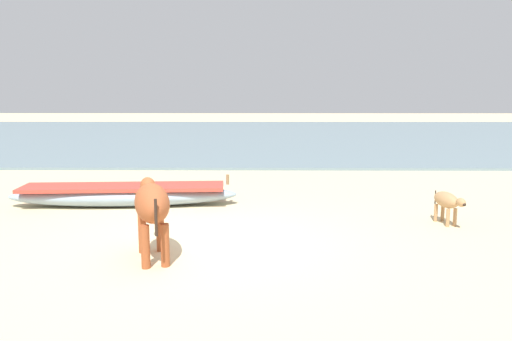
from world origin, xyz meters
name	(u,v)px	position (x,y,z in m)	size (l,w,h in m)	color
ground	(212,243)	(0.00, 0.00, 0.00)	(80.00, 80.00, 0.00)	beige
sea_water	(245,136)	(0.00, 16.85, 0.04)	(60.00, 20.00, 0.08)	slate
fishing_boat_0	(124,194)	(-1.99, 2.49, 0.23)	(4.55, 1.11, 0.61)	#8CA5B7
cow_adult_rust	(152,205)	(-0.75, -0.66, 0.75)	(0.76, 1.58, 1.04)	#9E4C28
calf_near_tan	(447,201)	(3.93, 1.13, 0.40)	(0.38, 0.85, 0.56)	tan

